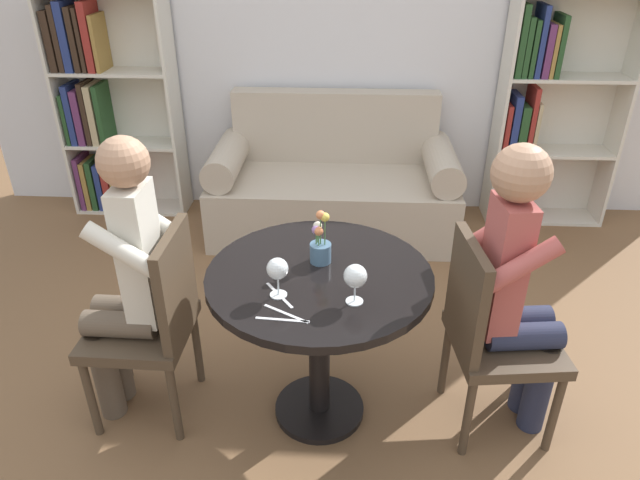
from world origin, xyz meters
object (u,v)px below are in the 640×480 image
object	(u,v)px
person_left	(126,282)
flower_vase	(320,245)
bookshelf_right	(541,117)
person_right	(518,289)
wine_glass_left	(277,270)
couch	(333,188)
chair_left	(154,319)
bookshelf_left	(106,111)
chair_right	(490,331)
wine_glass_right	(355,277)

from	to	relation	value
person_left	flower_vase	bearing A→B (deg)	97.79
bookshelf_right	person_right	bearing A→B (deg)	-107.49
wine_glass_left	flower_vase	world-z (taller)	flower_vase
couch	person_right	world-z (taller)	person_right
chair_left	flower_vase	xyz separation A→B (m)	(0.69, 0.09, 0.32)
bookshelf_left	wine_glass_left	xyz separation A→B (m)	(1.51, -2.21, 0.09)
wine_glass_left	person_left	bearing A→B (deg)	166.27
bookshelf_right	chair_left	size ratio (longest dim) A/B	1.74
chair_right	flower_vase	size ratio (longest dim) A/B	3.95
bookshelf_left	person_left	xyz separation A→B (m)	(0.87, -2.06, -0.09)
bookshelf_left	person_left	size ratio (longest dim) A/B	1.22
person_left	wine_glass_left	size ratio (longest dim) A/B	8.30
person_right	flower_vase	xyz separation A→B (m)	(-0.78, 0.08, 0.13)
chair_left	wine_glass_left	bearing A→B (deg)	75.67
bookshelf_right	chair_right	xyz separation A→B (m)	(-0.73, -2.07, -0.27)
person_right	flower_vase	size ratio (longest dim) A/B	5.64
person_left	wine_glass_right	world-z (taller)	person_left
bookshelf_left	wine_glass_left	distance (m)	2.68
person_left	person_right	distance (m)	1.56
couch	chair_right	bearing A→B (deg)	-68.96
chair_right	person_left	distance (m)	1.48
chair_left	person_left	size ratio (longest dim) A/B	0.70
chair_right	bookshelf_left	bearing A→B (deg)	42.13
chair_left	wine_glass_left	size ratio (longest dim) A/B	5.81
chair_right	wine_glass_right	xyz separation A→B (m)	(-0.56, -0.17, 0.35)
bookshelf_right	person_right	size ratio (longest dim) A/B	1.22
couch	bookshelf_right	size ratio (longest dim) A/B	1.06
couch	flower_vase	xyz separation A→B (m)	(-0.00, -1.70, 0.51)
bookshelf_right	wine_glass_right	bearing A→B (deg)	-119.84
bookshelf_right	chair_left	bearing A→B (deg)	-135.73
couch	chair_left	xyz separation A→B (m)	(-0.69, -1.80, 0.18)
bookshelf_right	chair_right	size ratio (longest dim) A/B	1.74
chair_right	wine_glass_right	world-z (taller)	chair_right
couch	flower_vase	distance (m)	1.78
chair_left	person_right	xyz separation A→B (m)	(1.47, 0.01, 0.20)
bookshelf_right	flower_vase	world-z (taller)	bookshelf_right
couch	chair_left	world-z (taller)	couch
bookshelf_left	chair_left	size ratio (longest dim) A/B	1.74
chair_right	person_right	xyz separation A→B (m)	(0.08, 0.02, 0.20)
couch	wine_glass_right	size ratio (longest dim) A/B	10.91
couch	flower_vase	world-z (taller)	flower_vase
couch	person_right	bearing A→B (deg)	-66.47
couch	bookshelf_left	world-z (taller)	bookshelf_left
bookshelf_left	chair_right	distance (m)	3.13
flower_vase	wine_glass_left	bearing A→B (deg)	-119.47
chair_right	bookshelf_right	bearing A→B (deg)	-25.96
bookshelf_right	chair_left	xyz separation A→B (m)	(-2.12, -2.06, -0.27)
wine_glass_left	wine_glass_right	xyz separation A→B (m)	(0.28, -0.03, -0.00)
bookshelf_right	person_left	xyz separation A→B (m)	(-2.21, -2.06, -0.09)
chair_left	wine_glass_right	world-z (taller)	chair_left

